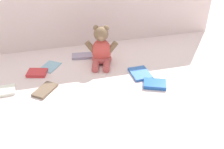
% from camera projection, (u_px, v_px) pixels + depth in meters
% --- Properties ---
extents(ground_plane, '(3.20, 3.20, 0.00)m').
position_uv_depth(ground_plane, '(106.00, 81.00, 1.30)').
color(ground_plane, silver).
extents(backdrop_drape, '(1.76, 0.03, 0.57)m').
position_uv_depth(backdrop_drape, '(87.00, 1.00, 1.53)').
color(backdrop_drape, silver).
rests_on(backdrop_drape, ground_plane).
extents(teddy_bear, '(0.19, 0.19, 0.23)m').
position_uv_depth(teddy_bear, '(101.00, 50.00, 1.42)').
color(teddy_bear, '#D84C47').
rests_on(teddy_bear, ground_plane).
extents(book_case_0, '(0.10, 0.09, 0.02)m').
position_uv_depth(book_case_0, '(5.00, 91.00, 1.22)').
color(book_case_0, white).
rests_on(book_case_0, ground_plane).
extents(book_case_1, '(0.13, 0.12, 0.02)m').
position_uv_depth(book_case_1, '(155.00, 84.00, 1.26)').
color(book_case_1, '#2057B3').
rests_on(book_case_1, ground_plane).
extents(book_case_2, '(0.13, 0.14, 0.01)m').
position_uv_depth(book_case_2, '(45.00, 90.00, 1.22)').
color(book_case_2, brown).
rests_on(book_case_2, ground_plane).
extents(book_case_3, '(0.12, 0.10, 0.02)m').
position_uv_depth(book_case_3, '(37.00, 73.00, 1.35)').
color(book_case_3, '#C83439').
rests_on(book_case_3, ground_plane).
extents(book_case_4, '(0.14, 0.08, 0.02)m').
position_uv_depth(book_case_4, '(83.00, 56.00, 1.52)').
color(book_case_4, '#958AA6').
rests_on(book_case_4, ground_plane).
extents(book_case_5, '(0.10, 0.13, 0.01)m').
position_uv_depth(book_case_5, '(140.00, 73.00, 1.35)').
color(book_case_5, '#3065BB').
rests_on(book_case_5, ground_plane).
extents(book_case_6, '(0.14, 0.15, 0.01)m').
position_uv_depth(book_case_6, '(50.00, 66.00, 1.42)').
color(book_case_6, '#7FB2CD').
rests_on(book_case_6, ground_plane).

